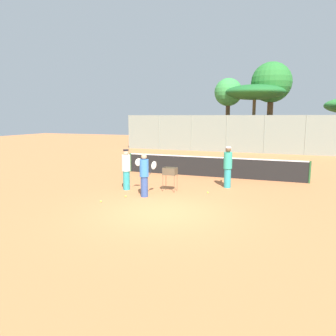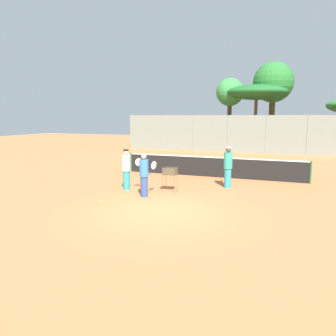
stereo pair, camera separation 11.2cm
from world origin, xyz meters
name	(u,v)px [view 1 (the left image)]	position (x,y,z in m)	size (l,w,h in m)	color
ground_plane	(162,212)	(0.00, 0.00, 0.00)	(80.00, 80.00, 0.00)	#C67242
tennis_net	(211,166)	(0.00, 6.93, 0.56)	(9.62, 0.10, 1.07)	#26592D
back_fence	(245,134)	(0.00, 19.30, 1.63)	(22.74, 0.08, 3.26)	gray
tree_0	(228,94)	(-2.12, 22.22, 5.31)	(2.63, 2.63, 6.76)	brown
tree_1	(255,93)	(0.35, 22.13, 5.33)	(5.53, 5.53, 6.05)	brown
tree_2	(271,83)	(1.71, 23.40, 6.22)	(3.77, 3.77, 8.21)	brown
player_white_outfit	(228,167)	(1.29, 4.62, 0.95)	(0.38, 0.94, 1.83)	teal
player_red_cap	(126,169)	(-2.71, 2.62, 0.91)	(0.91, 0.36, 1.76)	teal
player_yellow_shirt	(144,175)	(-1.46, 1.77, 0.88)	(0.47, 0.86, 1.71)	#334C8C
ball_cart	(170,173)	(-0.84, 3.01, 0.78)	(0.56, 0.41, 1.02)	brown
tennis_ball_0	(126,196)	(-2.13, 1.43, 0.03)	(0.07, 0.07, 0.07)	#D1E54C
tennis_ball_1	(101,201)	(-2.62, 0.41, 0.03)	(0.07, 0.07, 0.07)	#D1E54C
tennis_ball_2	(128,174)	(-4.42, 5.96, 0.03)	(0.07, 0.07, 0.07)	#D1E54C
tennis_ball_3	(208,192)	(0.75, 3.23, 0.03)	(0.07, 0.07, 0.07)	#D1E54C
parked_car	(287,144)	(3.43, 22.26, 0.66)	(4.20, 1.70, 1.60)	#3F4C8C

